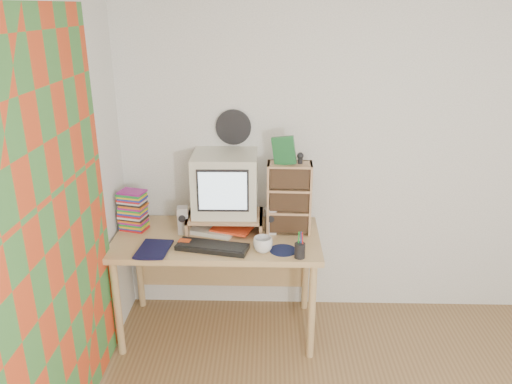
# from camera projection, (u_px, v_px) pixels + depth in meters

# --- Properties ---
(back_wall) EXTENTS (3.50, 0.00, 3.50)m
(back_wall) POSITION_uv_depth(u_px,v_px,m) (364.00, 152.00, 3.56)
(back_wall) COLOR white
(back_wall) RESTS_ON floor
(curtain) EXTENTS (0.00, 2.20, 2.20)m
(curtain) POSITION_uv_depth(u_px,v_px,m) (58.00, 241.00, 2.44)
(curtain) COLOR #D1431D
(curtain) RESTS_ON left_wall
(wall_disc) EXTENTS (0.25, 0.02, 0.25)m
(wall_disc) POSITION_uv_depth(u_px,v_px,m) (233.00, 127.00, 3.50)
(wall_disc) COLOR black
(wall_disc) RESTS_ON back_wall
(desk) EXTENTS (1.40, 0.70, 0.75)m
(desk) POSITION_uv_depth(u_px,v_px,m) (218.00, 250.00, 3.52)
(desk) COLOR tan
(desk) RESTS_ON floor
(monitor_riser) EXTENTS (0.52, 0.30, 0.12)m
(monitor_riser) POSITION_uv_depth(u_px,v_px,m) (225.00, 218.00, 3.47)
(monitor_riser) COLOR tan
(monitor_riser) RESTS_ON desk
(crt_monitor) EXTENTS (0.44, 0.44, 0.42)m
(crt_monitor) POSITION_uv_depth(u_px,v_px,m) (225.00, 184.00, 3.43)
(crt_monitor) COLOR beige
(crt_monitor) RESTS_ON monitor_riser
(speaker_left) EXTENTS (0.08, 0.08, 0.19)m
(speaker_left) POSITION_uv_depth(u_px,v_px,m) (183.00, 220.00, 3.43)
(speaker_left) COLOR silver
(speaker_left) RESTS_ON desk
(speaker_right) EXTENTS (0.08, 0.08, 0.19)m
(speaker_right) POSITION_uv_depth(u_px,v_px,m) (271.00, 221.00, 3.43)
(speaker_right) COLOR silver
(speaker_right) RESTS_ON desk
(keyboard) EXTENTS (0.49, 0.25, 0.03)m
(keyboard) POSITION_uv_depth(u_px,v_px,m) (212.00, 247.00, 3.22)
(keyboard) COLOR black
(keyboard) RESTS_ON desk
(dvd_stack) EXTENTS (0.20, 0.16, 0.25)m
(dvd_stack) POSITION_uv_depth(u_px,v_px,m) (133.00, 213.00, 3.48)
(dvd_stack) COLOR brown
(dvd_stack) RESTS_ON desk
(cd_rack) EXTENTS (0.30, 0.17, 0.50)m
(cd_rack) POSITION_uv_depth(u_px,v_px,m) (289.00, 198.00, 3.39)
(cd_rack) COLOR tan
(cd_rack) RESTS_ON desk
(mug) EXTENTS (0.14, 0.14, 0.10)m
(mug) POSITION_uv_depth(u_px,v_px,m) (263.00, 245.00, 3.18)
(mug) COLOR silver
(mug) RESTS_ON desk
(diary) EXTENTS (0.25, 0.20, 0.05)m
(diary) POSITION_uv_depth(u_px,v_px,m) (139.00, 247.00, 3.21)
(diary) COLOR black
(diary) RESTS_ON desk
(mousepad) EXTENTS (0.18, 0.18, 0.00)m
(mousepad) POSITION_uv_depth(u_px,v_px,m) (283.00, 250.00, 3.21)
(mousepad) COLOR #101937
(mousepad) RESTS_ON desk
(pen_cup) EXTENTS (0.07, 0.07, 0.13)m
(pen_cup) POSITION_uv_depth(u_px,v_px,m) (300.00, 248.00, 3.10)
(pen_cup) COLOR black
(pen_cup) RESTS_ON desk
(papers) EXTENTS (0.36, 0.31, 0.04)m
(papers) POSITION_uv_depth(u_px,v_px,m) (222.00, 228.00, 3.48)
(papers) COLOR silver
(papers) RESTS_ON desk
(red_box) EXTENTS (0.09, 0.06, 0.04)m
(red_box) POSITION_uv_depth(u_px,v_px,m) (185.00, 243.00, 3.27)
(red_box) COLOR #CB4015
(red_box) RESTS_ON desk
(game_box) EXTENTS (0.15, 0.06, 0.19)m
(game_box) POSITION_uv_depth(u_px,v_px,m) (284.00, 151.00, 3.26)
(game_box) COLOR #1A5C2B
(game_box) RESTS_ON cd_rack
(webcam) EXTENTS (0.05, 0.05, 0.08)m
(webcam) POSITION_uv_depth(u_px,v_px,m) (300.00, 158.00, 3.29)
(webcam) COLOR black
(webcam) RESTS_ON cd_rack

